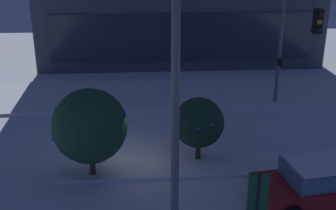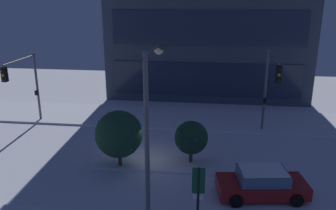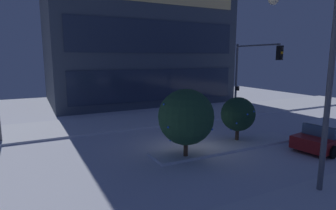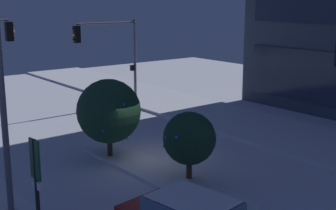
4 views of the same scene
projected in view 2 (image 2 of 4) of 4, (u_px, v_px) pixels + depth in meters
ground at (136, 162)px, 21.52m from camera, size 52.00×52.00×0.00m
curb_strip_far at (157, 117)px, 29.16m from camera, size 52.00×5.20×0.14m
median_strip at (171, 166)px, 20.88m from camera, size 9.00×1.80×0.14m
car_near at (262, 183)px, 17.66m from camera, size 4.72×2.62×1.49m
traffic_light_corner_far_right at (270, 82)px, 23.48m from camera, size 0.32×4.83×6.12m
traffic_light_corner_far_left at (24, 80)px, 25.75m from camera, size 0.32×4.50×5.55m
street_lamp_arched at (151, 112)px, 14.74m from camera, size 0.56×3.17×7.79m
parking_info_sign at (198, 191)px, 14.68m from camera, size 0.55×0.12×3.01m
decorated_tree_median at (119, 134)px, 20.19m from camera, size 2.76×2.76×3.51m
decorated_tree_left_of_median at (191, 138)px, 20.77m from camera, size 2.00×2.03×2.71m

